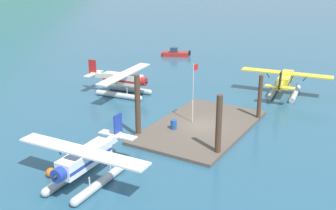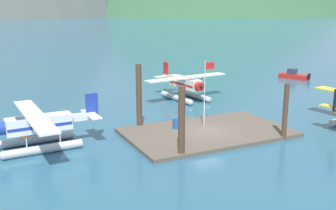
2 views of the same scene
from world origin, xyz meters
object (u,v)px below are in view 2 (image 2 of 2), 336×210
(fuel_drum, at_px, (176,123))
(seaplane_cream_bow_right, at_px, (185,86))
(flagpole, at_px, (206,86))
(seaplane_white_port_fwd, at_px, (39,128))
(boat_red_open_east, at_px, (293,75))
(mooring_buoy, at_px, (26,135))

(fuel_drum, relative_size, seaplane_cream_bow_right, 0.08)
(flagpole, height_order, fuel_drum, flagpole)
(seaplane_white_port_fwd, bearing_deg, flagpole, -6.35)
(fuel_drum, height_order, boat_red_open_east, boat_red_open_east)
(seaplane_cream_bow_right, bearing_deg, seaplane_white_port_fwd, -151.23)
(flagpole, height_order, mooring_buoy, flagpole)
(flagpole, relative_size, boat_red_open_east, 1.27)
(flagpole, height_order, seaplane_white_port_fwd, flagpole)
(seaplane_cream_bow_right, bearing_deg, boat_red_open_east, 13.35)
(flagpole, bearing_deg, boat_red_open_east, 32.97)
(mooring_buoy, xyz_separation_m, boat_red_open_east, (39.51, 11.99, 0.13))
(mooring_buoy, xyz_separation_m, seaplane_cream_bow_right, (18.53, 7.01, 1.22))
(seaplane_white_port_fwd, bearing_deg, boat_red_open_east, 20.84)
(mooring_buoy, bearing_deg, flagpole, -16.68)
(fuel_drum, xyz_separation_m, seaplane_cream_bow_right, (6.64, 10.60, 0.84))
(fuel_drum, distance_m, seaplane_cream_bow_right, 12.53)
(flagpole, relative_size, fuel_drum, 6.58)
(fuel_drum, bearing_deg, mooring_buoy, 163.22)
(boat_red_open_east, bearing_deg, mooring_buoy, -163.13)
(fuel_drum, bearing_deg, flagpole, -16.19)
(seaplane_cream_bow_right, bearing_deg, mooring_buoy, -159.28)
(flagpole, relative_size, mooring_buoy, 8.04)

